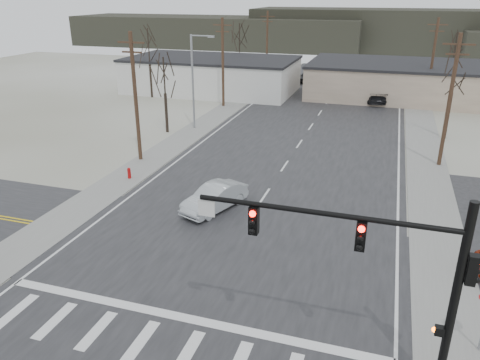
# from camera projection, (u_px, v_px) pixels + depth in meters

# --- Properties ---
(ground) EXTENTS (140.00, 140.00, 0.00)m
(ground) POSITION_uv_depth(u_px,v_px,m) (225.00, 256.00, 24.16)
(ground) COLOR silver
(ground) RESTS_ON ground
(main_road) EXTENTS (18.00, 110.00, 0.05)m
(main_road) POSITION_uv_depth(u_px,v_px,m) (287.00, 162.00, 37.39)
(main_road) COLOR #232325
(main_road) RESTS_ON ground
(cross_road) EXTENTS (90.00, 10.00, 0.04)m
(cross_road) POSITION_uv_depth(u_px,v_px,m) (225.00, 256.00, 24.15)
(cross_road) COLOR #232325
(cross_road) RESTS_ON ground
(sidewalk_left) EXTENTS (3.00, 90.00, 0.06)m
(sidewalk_left) POSITION_uv_depth(u_px,v_px,m) (190.00, 134.00, 44.80)
(sidewalk_left) COLOR gray
(sidewalk_left) RESTS_ON ground
(sidewalk_right) EXTENTS (3.00, 90.00, 0.06)m
(sidewalk_right) POSITION_uv_depth(u_px,v_px,m) (425.00, 156.00, 38.80)
(sidewalk_right) COLOR gray
(sidewalk_right) RESTS_ON ground
(traffic_signal_mast) EXTENTS (8.95, 0.43, 7.20)m
(traffic_signal_mast) POSITION_uv_depth(u_px,v_px,m) (394.00, 267.00, 14.70)
(traffic_signal_mast) COLOR black
(traffic_signal_mast) RESTS_ON ground
(fire_hydrant) EXTENTS (0.24, 0.24, 0.87)m
(fire_hydrant) POSITION_uv_depth(u_px,v_px,m) (129.00, 173.00, 33.94)
(fire_hydrant) COLOR #A50C0C
(fire_hydrant) RESTS_ON ground
(building_left_far) EXTENTS (22.30, 12.30, 4.50)m
(building_left_far) POSITION_uv_depth(u_px,v_px,m) (212.00, 74.00, 63.14)
(building_left_far) COLOR silver
(building_left_far) RESTS_ON ground
(building_right_far) EXTENTS (26.30, 14.30, 4.30)m
(building_right_far) POSITION_uv_depth(u_px,v_px,m) (414.00, 81.00, 59.36)
(building_right_far) COLOR #BFA892
(building_right_far) RESTS_ON ground
(upole_left_b) EXTENTS (2.20, 0.30, 10.00)m
(upole_left_b) POSITION_uv_depth(u_px,v_px,m) (135.00, 96.00, 36.04)
(upole_left_b) COLOR #44321F
(upole_left_b) RESTS_ON ground
(upole_left_c) EXTENTS (2.20, 0.30, 10.00)m
(upole_left_c) POSITION_uv_depth(u_px,v_px,m) (223.00, 61.00, 53.70)
(upole_left_c) COLOR #44321F
(upole_left_c) RESTS_ON ground
(upole_left_d) EXTENTS (2.20, 0.30, 10.00)m
(upole_left_d) POSITION_uv_depth(u_px,v_px,m) (267.00, 44.00, 71.35)
(upole_left_d) COLOR #44321F
(upole_left_d) RESTS_ON ground
(upole_right_a) EXTENTS (2.20, 0.30, 10.00)m
(upole_right_a) POSITION_uv_depth(u_px,v_px,m) (450.00, 99.00, 34.83)
(upole_right_a) COLOR #44321F
(upole_right_a) RESTS_ON ground
(upole_right_b) EXTENTS (2.20, 0.30, 10.00)m
(upole_right_b) POSITION_uv_depth(u_px,v_px,m) (432.00, 61.00, 54.25)
(upole_right_b) COLOR #44321F
(upole_right_b) RESTS_ON ground
(streetlight_main) EXTENTS (2.40, 0.25, 9.00)m
(streetlight_main) POSITION_uv_depth(u_px,v_px,m) (194.00, 77.00, 44.72)
(streetlight_main) COLOR gray
(streetlight_main) RESTS_ON ground
(tree_left_near) EXTENTS (3.30, 3.30, 7.35)m
(tree_left_near) POSITION_uv_depth(u_px,v_px,m) (164.00, 78.00, 43.53)
(tree_left_near) COLOR black
(tree_left_near) RESTS_ON ground
(tree_right_mid) EXTENTS (3.74, 3.74, 8.33)m
(tree_right_mid) POSITION_uv_depth(u_px,v_px,m) (455.00, 74.00, 41.35)
(tree_right_mid) COLOR black
(tree_right_mid) RESTS_ON ground
(tree_left_far) EXTENTS (3.96, 3.96, 8.82)m
(tree_left_far) POSITION_uv_depth(u_px,v_px,m) (239.00, 40.00, 66.36)
(tree_left_far) COLOR black
(tree_left_far) RESTS_ON ground
(tree_right_far) EXTENTS (3.52, 3.52, 7.84)m
(tree_right_far) POSITION_uv_depth(u_px,v_px,m) (455.00, 47.00, 63.72)
(tree_right_far) COLOR black
(tree_right_far) RESTS_ON ground
(tree_left_mid) EXTENTS (3.96, 3.96, 8.82)m
(tree_left_mid) POSITION_uv_depth(u_px,v_px,m) (149.00, 47.00, 58.03)
(tree_left_mid) COLOR black
(tree_left_mid) RESTS_ON ground
(hill_left) EXTENTS (70.00, 18.00, 7.00)m
(hill_left) POSITION_uv_depth(u_px,v_px,m) (215.00, 32.00, 113.95)
(hill_left) COLOR #333026
(hill_left) RESTS_ON ground
(hill_center) EXTENTS (80.00, 18.00, 9.00)m
(hill_center) POSITION_uv_depth(u_px,v_px,m) (434.00, 31.00, 102.97)
(hill_center) COLOR #333026
(hill_center) RESTS_ON ground
(sedan_crossing) EXTENTS (3.25, 5.08, 1.58)m
(sedan_crossing) POSITION_uv_depth(u_px,v_px,m) (215.00, 198.00, 28.98)
(sedan_crossing) COLOR #AAB0B5
(sedan_crossing) RESTS_ON main_road
(car_far_a) EXTENTS (3.38, 6.11, 1.68)m
(car_far_a) POSITION_uv_depth(u_px,v_px,m) (375.00, 96.00, 56.94)
(car_far_a) COLOR black
(car_far_a) RESTS_ON main_road
(car_far_b) EXTENTS (3.36, 4.97, 1.57)m
(car_far_b) POSITION_uv_depth(u_px,v_px,m) (308.00, 77.00, 69.80)
(car_far_b) COLOR black
(car_far_b) RESTS_ON main_road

